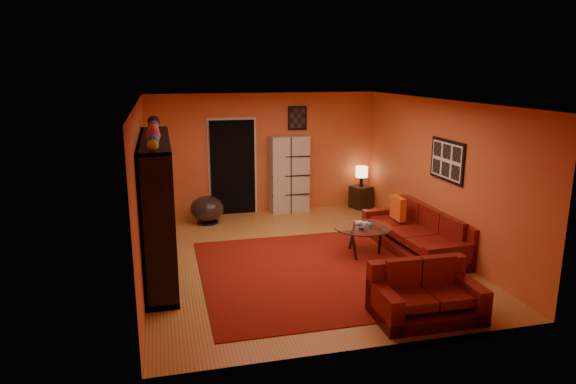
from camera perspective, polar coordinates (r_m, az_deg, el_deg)
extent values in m
plane|color=#98652F|center=(8.76, 1.31, -7.20)|extent=(6.00, 6.00, 0.00)
plane|color=white|center=(8.20, 1.41, 10.03)|extent=(6.00, 6.00, 0.00)
plane|color=#CC592C|center=(11.25, -2.69, 4.34)|extent=(6.00, 0.00, 6.00)
plane|color=#CC592C|center=(5.65, 9.44, -5.28)|extent=(6.00, 0.00, 6.00)
plane|color=#CC592C|center=(8.11, -15.95, 0.17)|extent=(0.00, 6.00, 6.00)
plane|color=#CC592C|center=(9.35, 16.31, 1.89)|extent=(0.00, 6.00, 6.00)
cube|color=#5D0F0A|center=(8.16, 3.30, -8.79)|extent=(3.60, 3.60, 0.01)
cube|color=black|center=(11.15, -6.16, 2.72)|extent=(0.95, 0.10, 2.04)
cube|color=black|center=(9.03, 17.28, 3.36)|extent=(0.03, 1.00, 0.70)
cube|color=black|center=(11.31, 1.06, 8.23)|extent=(0.42, 0.03, 0.52)
cube|color=black|center=(8.16, -14.26, -1.45)|extent=(0.45, 3.00, 2.10)
imported|color=black|center=(8.10, -13.88, -1.94)|extent=(0.96, 0.13, 0.55)
cube|color=#550D0B|center=(9.29, 13.93, -5.33)|extent=(1.07, 2.40, 0.32)
cube|color=#550D0B|center=(9.41, 16.09, -3.53)|extent=(0.29, 2.37, 0.85)
cube|color=#550D0B|center=(8.38, 17.76, -6.60)|extent=(0.97, 0.22, 0.62)
cube|color=#550D0B|center=(10.15, 10.89, -2.66)|extent=(0.97, 0.22, 0.62)
cube|color=#550D0B|center=(8.64, 16.05, -4.75)|extent=(0.77, 0.68, 0.12)
cube|color=#550D0B|center=(9.17, 13.83, -3.53)|extent=(0.77, 0.68, 0.12)
cube|color=#550D0B|center=(9.73, 11.86, -2.44)|extent=(0.77, 0.68, 0.12)
cube|color=#550D0B|center=(6.91, 15.11, -12.17)|extent=(1.35, 0.83, 0.32)
cube|color=#550D0B|center=(7.05, 14.05, -9.20)|extent=(1.34, 0.20, 0.85)
cube|color=#550D0B|center=(7.13, 19.36, -10.35)|extent=(0.19, 0.81, 0.62)
cube|color=#550D0B|center=(6.61, 10.66, -11.71)|extent=(0.19, 0.81, 0.62)
cube|color=#550D0B|center=(6.87, 17.25, -9.66)|extent=(0.48, 0.59, 0.12)
cube|color=#550D0B|center=(6.65, 13.54, -10.21)|extent=(0.48, 0.59, 0.12)
cube|color=#DE5418|center=(9.55, 12.11, -1.75)|extent=(0.12, 0.42, 0.42)
cylinder|color=silver|center=(8.79, 8.27, -3.89)|extent=(0.98, 0.98, 0.02)
cylinder|color=black|center=(8.90, 10.17, -5.41)|extent=(0.05, 0.05, 0.47)
cylinder|color=black|center=(9.11, 7.15, -4.85)|extent=(0.05, 0.05, 0.47)
cylinder|color=black|center=(8.61, 7.33, -5.95)|extent=(0.05, 0.05, 0.47)
cube|color=#BBB8AD|center=(11.26, 0.12, 1.98)|extent=(0.86, 0.43, 1.68)
cylinder|color=black|center=(10.72, -8.93, -3.31)|extent=(0.44, 0.44, 0.03)
cylinder|color=black|center=(10.70, -8.95, -2.90)|extent=(0.06, 0.06, 0.15)
ellipsoid|color=#3F3738|center=(10.64, -8.99, -1.82)|extent=(0.69, 0.69, 0.52)
cube|color=black|center=(11.81, 8.09, -0.55)|extent=(0.51, 0.51, 0.50)
cylinder|color=black|center=(11.72, 8.15, 1.15)|extent=(0.08, 0.08, 0.22)
cylinder|color=#FFD88C|center=(11.68, 8.19, 2.24)|extent=(0.27, 0.27, 0.24)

